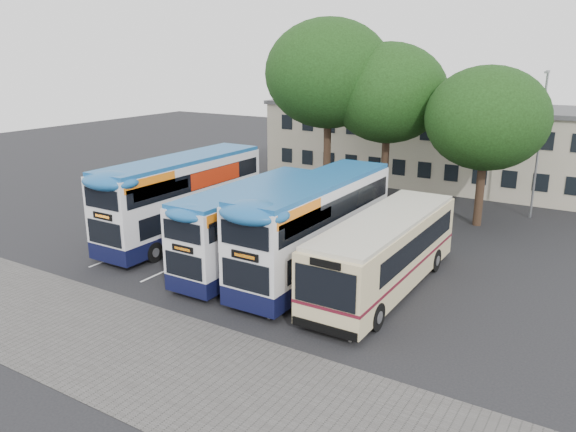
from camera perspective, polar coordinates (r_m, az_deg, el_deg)
The scene contains 12 objects.
ground at distance 22.59m, azimuth -0.74°, elevation -10.08°, with size 120.00×120.00×0.00m, color black.
paving_strip at distance 20.30m, azimuth -13.55°, elevation -13.79°, with size 40.00×6.00×0.01m, color #595654.
bay_lines at distance 28.32m, azimuth -1.71°, elevation -4.49°, with size 14.12×11.00×0.01m.
depot_building at distance 45.91m, azimuth 17.79°, elevation 6.83°, with size 32.40×8.40×6.20m.
lamp_post at distance 37.69m, azimuth 24.21°, elevation 7.28°, with size 0.25×1.05×9.06m.
tree_left at distance 38.20m, azimuth 4.15°, elevation 14.22°, with size 8.43×8.43×12.32m.
tree_mid at distance 37.56m, azimuth 10.16°, elevation 12.17°, with size 7.55×7.55×10.76m.
tree_right at distance 34.66m, azimuth 19.55°, elevation 9.32°, with size 7.06×7.06×9.42m.
bus_dd_left at distance 31.40m, azimuth -10.58°, elevation 2.15°, with size 2.68×11.05×4.61m.
bus_dd_mid at distance 26.93m, azimuth -3.67°, elevation -0.62°, with size 2.35×9.71×4.04m.
bus_dd_right at distance 25.75m, azimuth 2.82°, elevation -0.74°, with size 2.65×10.93×4.56m.
bus_single at distance 24.73m, azimuth 9.88°, elevation -3.28°, with size 2.80×11.01×3.28m.
Camera 1 is at (10.91, -17.07, 9.99)m, focal length 35.00 mm.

